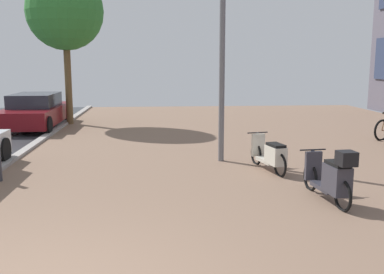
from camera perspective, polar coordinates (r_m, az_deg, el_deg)
The scene contains 5 objects.
scooter_near at distance 8.12m, azimuth 17.60°, elevation -4.95°, with size 0.54×1.78×1.05m.
scooter_mid at distance 10.12m, azimuth 10.09°, elevation -2.28°, with size 0.66×1.73×0.82m.
parked_car_far at distance 17.64m, azimuth -19.59°, elevation 3.14°, with size 1.92×4.44×1.26m.
lamp_post at distance 10.87m, azimuth 3.95°, elevation 14.41°, with size 0.20×0.52×6.05m.
street_tree at distance 18.19m, azimuth -16.08°, elevation 15.24°, with size 2.94×2.94×5.81m.
Camera 1 is at (1.25, -4.20, 2.47)m, focal length 41.32 mm.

